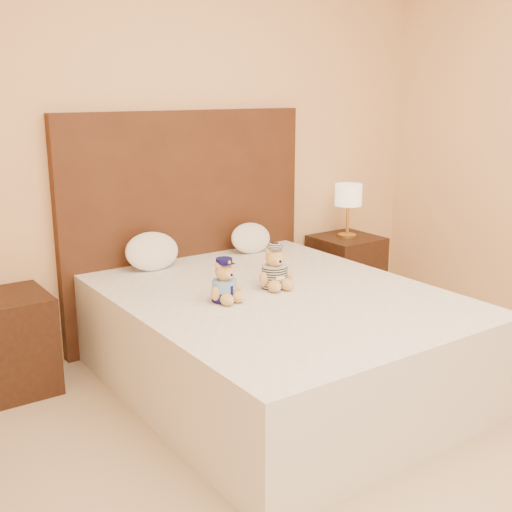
{
  "coord_description": "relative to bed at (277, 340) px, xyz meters",
  "views": [
    {
      "loc": [
        -2.01,
        -1.48,
        1.64
      ],
      "look_at": [
        0.03,
        1.45,
        0.7
      ],
      "focal_mm": 45.0,
      "sensor_mm": 36.0,
      "label": 1
    }
  ],
  "objects": [
    {
      "name": "bed",
      "position": [
        0.0,
        0.0,
        0.0
      ],
      "size": [
        1.6,
        2.0,
        0.55
      ],
      "color": "white",
      "rests_on": "ground"
    },
    {
      "name": "room_walls",
      "position": [
        0.0,
        -0.74,
        1.53
      ],
      "size": [
        4.04,
        4.52,
        2.72
      ],
      "color": "#EDBA81",
      "rests_on": "ground"
    },
    {
      "name": "pillow_right",
      "position": [
        0.39,
        0.83,
        0.38
      ],
      "size": [
        0.31,
        0.2,
        0.22
      ],
      "primitive_type": "ellipsoid",
      "color": "white",
      "rests_on": "bed"
    },
    {
      "name": "pillow_left",
      "position": [
        -0.35,
        0.83,
        0.4
      ],
      "size": [
        0.35,
        0.23,
        0.25
      ],
      "primitive_type": "ellipsoid",
      "color": "white",
      "rests_on": "bed"
    },
    {
      "name": "teddy_prisoner",
      "position": [
        0.04,
        0.08,
        0.4
      ],
      "size": [
        0.24,
        0.23,
        0.24
      ],
      "primitive_type": null,
      "rotation": [
        0.0,
        0.0,
        -0.14
      ],
      "color": "tan",
      "rests_on": "bed"
    },
    {
      "name": "nightstand_right",
      "position": [
        1.25,
        0.8,
        -0.0
      ],
      "size": [
        0.45,
        0.45,
        0.55
      ],
      "primitive_type": "cube",
      "color": "#331B10",
      "rests_on": "ground"
    },
    {
      "name": "nightstand_left",
      "position": [
        -1.25,
        0.8,
        -0.0
      ],
      "size": [
        0.45,
        0.45,
        0.55
      ],
      "primitive_type": "cube",
      "color": "#331B10",
      "rests_on": "ground"
    },
    {
      "name": "teddy_police",
      "position": [
        -0.31,
        0.05,
        0.39
      ],
      "size": [
        0.22,
        0.21,
        0.23
      ],
      "primitive_type": null,
      "rotation": [
        0.0,
        0.0,
        0.11
      ],
      "color": "tan",
      "rests_on": "bed"
    },
    {
      "name": "headboard",
      "position": [
        0.0,
        1.01,
        0.47
      ],
      "size": [
        1.75,
        0.08,
        1.5
      ],
      "primitive_type": "cube",
      "color": "#442414",
      "rests_on": "ground"
    },
    {
      "name": "lamp",
      "position": [
        1.25,
        0.8,
        0.57
      ],
      "size": [
        0.2,
        0.2,
        0.4
      ],
      "color": "gold",
      "rests_on": "nightstand_right"
    },
    {
      "name": "ground",
      "position": [
        0.0,
        -1.2,
        -0.28
      ],
      "size": [
        4.0,
        4.5,
        0.0
      ],
      "primitive_type": "cube",
      "color": "tan",
      "rests_on": "ground"
    }
  ]
}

